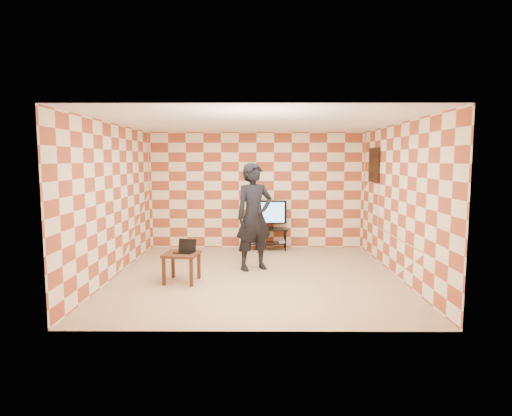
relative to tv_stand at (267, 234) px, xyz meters
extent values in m
plane|color=tan|center=(-0.25, -2.22, -0.36)|extent=(5.00, 5.00, 0.00)
cube|color=#F5E8BD|center=(-0.25, 0.28, 0.99)|extent=(5.00, 0.02, 2.70)
cube|color=#F5E8BD|center=(-0.25, -4.72, 0.99)|extent=(5.00, 0.02, 2.70)
cube|color=#F5E8BD|center=(-2.75, -2.22, 0.99)|extent=(0.02, 5.00, 2.70)
cube|color=#F5E8BD|center=(2.25, -2.22, 0.99)|extent=(0.02, 5.00, 2.70)
cube|color=white|center=(-0.25, -2.22, 2.34)|extent=(5.00, 5.00, 0.02)
cube|color=black|center=(2.22, -0.67, 1.59)|extent=(0.04, 0.72, 0.72)
cube|color=black|center=(2.22, -0.67, 1.59)|extent=(0.04, 0.03, 0.68)
cube|color=black|center=(2.22, -0.67, 1.59)|extent=(0.04, 0.68, 0.03)
cube|color=black|center=(0.00, 0.00, 0.12)|extent=(0.94, 0.42, 0.04)
cube|color=black|center=(0.00, 0.00, -0.20)|extent=(0.84, 0.37, 0.03)
cylinder|color=black|center=(-0.41, -0.17, -0.11)|extent=(0.03, 0.03, 0.50)
cylinder|color=black|center=(-0.41, 0.17, -0.11)|extent=(0.03, 0.03, 0.50)
cylinder|color=black|center=(0.41, -0.17, -0.11)|extent=(0.03, 0.03, 0.50)
cylinder|color=black|center=(0.41, 0.17, -0.11)|extent=(0.03, 0.03, 0.50)
cube|color=black|center=(0.00, 0.00, 0.15)|extent=(0.27, 0.19, 0.03)
cube|color=black|center=(0.00, 0.00, 0.20)|extent=(0.07, 0.05, 0.07)
cube|color=black|center=(0.00, 0.00, 0.50)|extent=(0.88, 0.12, 0.53)
cube|color=#589CDB|center=(0.00, -0.03, 0.50)|extent=(0.78, 0.07, 0.46)
cube|color=silver|center=(-0.23, -0.01, -0.16)|extent=(0.39, 0.28, 0.06)
cube|color=silver|center=(0.36, -0.02, -0.17)|extent=(0.22, 0.17, 0.05)
cube|color=#34180F|center=(-1.50, -2.62, 0.12)|extent=(0.62, 0.62, 0.04)
cube|color=#34180F|center=(-1.76, -2.82, -0.13)|extent=(0.06, 0.06, 0.46)
cube|color=#34180F|center=(-1.70, -2.35, -0.13)|extent=(0.06, 0.06, 0.46)
cube|color=#34180F|center=(-1.30, -2.88, -0.13)|extent=(0.06, 0.06, 0.46)
cube|color=#34180F|center=(-1.24, -2.41, -0.13)|extent=(0.06, 0.06, 0.46)
cube|color=black|center=(-1.45, -2.60, 0.14)|extent=(0.37, 0.31, 0.02)
cube|color=black|center=(-1.42, -2.49, 0.25)|extent=(0.32, 0.14, 0.21)
imported|color=black|center=(-0.28, -1.77, 0.64)|extent=(0.87, 0.76, 2.00)
camera|label=1|loc=(-0.21, -9.67, 1.69)|focal=30.00mm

